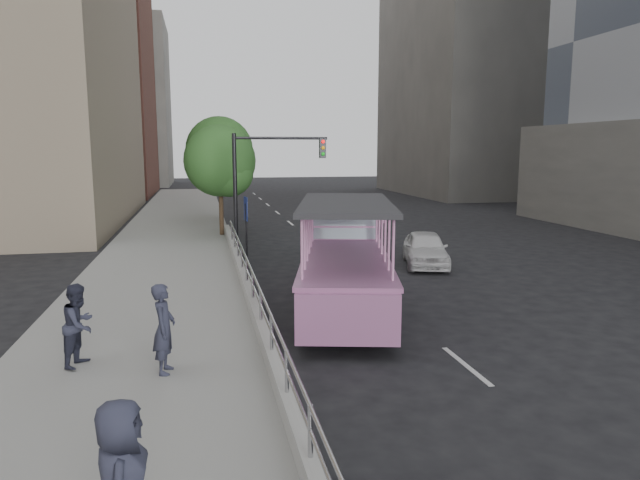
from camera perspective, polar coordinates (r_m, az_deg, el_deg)
The scene contains 15 objects.
ground at distance 14.08m, azimuth 7.04°, elevation -9.74°, with size 160.00×160.00×0.00m, color black.
sidewalk at distance 23.06m, azimuth -15.04°, elevation -2.18°, with size 5.50×80.00×0.30m, color gray.
kerb_wall at distance 15.20m, azimuth -6.71°, elevation -6.42°, with size 0.24×30.00×0.36m, color #AEAEA9.
guardrail at distance 15.03m, azimuth -6.75°, elevation -3.98°, with size 0.07×22.00×0.71m.
duck_boat at distance 16.88m, azimuth 2.51°, elevation -2.42°, with size 4.38×9.69×3.13m.
car at distance 22.70m, azimuth 10.50°, elevation -0.85°, with size 1.59×3.94×1.34m, color silver.
pedestrian_near at distance 11.30m, azimuth -15.33°, elevation -8.53°, with size 0.63×0.42×1.74m, color #292B3C.
pedestrian_mid at distance 12.24m, azimuth -22.93°, elevation -7.80°, with size 0.80×0.62×1.65m, color #292B3C.
parking_sign at distance 21.63m, azimuth -7.40°, elevation 1.59°, with size 0.11×0.62×2.76m.
traffic_signal at distance 25.26m, azimuth -5.80°, elevation 6.70°, with size 4.20×0.32×5.20m.
street_tree_near at distance 28.55m, azimuth -9.77°, elevation 7.53°, with size 3.52×3.52×5.72m.
street_tree_far at distance 34.55m, azimuth -9.84°, elevation 8.59°, with size 3.97×3.97×6.45m.
midrise_brick at distance 62.68m, azimuth -25.32°, elevation 16.01°, with size 18.00×16.00×26.00m, color brown.
midrise_stone_a at distance 63.52m, azimuth 17.97°, elevation 19.06°, with size 20.00×20.00×32.00m, color gray.
midrise_stone_b at distance 77.66m, azimuth -20.94°, elevation 12.54°, with size 16.00×14.00×20.00m, color gray.
Camera 1 is at (-4.38, -12.59, 4.53)m, focal length 32.00 mm.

